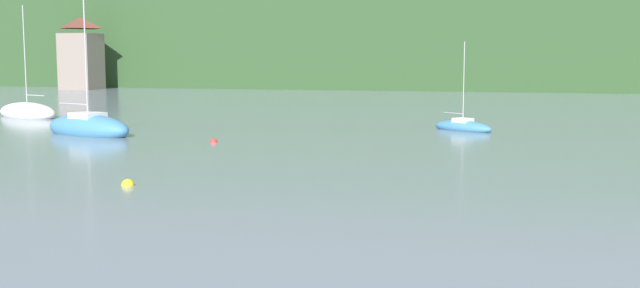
{
  "coord_description": "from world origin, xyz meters",
  "views": [
    {
      "loc": [
        5.05,
        30.27,
        4.43
      ],
      "look_at": [
        0.0,
        49.18,
        2.13
      ],
      "focal_mm": 41.99,
      "sensor_mm": 36.0,
      "label": 1
    }
  ],
  "objects_px": {
    "shore_building_west": "(81,54)",
    "sailboat_far_3": "(27,112)",
    "sailboat_far_2": "(463,127)",
    "mooring_buoy_near": "(214,142)",
    "sailboat_far_7": "(88,128)",
    "mooring_buoy_far": "(128,186)"
  },
  "relations": [
    {
      "from": "sailboat_far_2",
      "to": "sailboat_far_7",
      "type": "bearing_deg",
      "value": -124.11
    },
    {
      "from": "shore_building_west",
      "to": "sailboat_far_3",
      "type": "height_order",
      "value": "shore_building_west"
    },
    {
      "from": "sailboat_far_3",
      "to": "shore_building_west",
      "type": "bearing_deg",
      "value": -42.13
    },
    {
      "from": "shore_building_west",
      "to": "sailboat_far_7",
      "type": "height_order",
      "value": "shore_building_west"
    },
    {
      "from": "sailboat_far_2",
      "to": "sailboat_far_7",
      "type": "distance_m",
      "value": 21.93
    },
    {
      "from": "shore_building_west",
      "to": "sailboat_far_3",
      "type": "distance_m",
      "value": 47.97
    },
    {
      "from": "sailboat_far_2",
      "to": "sailboat_far_3",
      "type": "bearing_deg",
      "value": -148.95
    },
    {
      "from": "sailboat_far_3",
      "to": "mooring_buoy_far",
      "type": "relative_size",
      "value": 18.66
    },
    {
      "from": "sailboat_far_3",
      "to": "sailboat_far_7",
      "type": "xyz_separation_m",
      "value": [
        11.22,
        -9.85,
        0.06
      ]
    },
    {
      "from": "sailboat_far_7",
      "to": "sailboat_far_2",
      "type": "bearing_deg",
      "value": 40.84
    },
    {
      "from": "sailboat_far_2",
      "to": "sailboat_far_3",
      "type": "xyz_separation_m",
      "value": [
        -31.6,
        1.76,
        0.13
      ]
    },
    {
      "from": "mooring_buoy_far",
      "to": "shore_building_west",
      "type": "bearing_deg",
      "value": 123.59
    },
    {
      "from": "shore_building_west",
      "to": "mooring_buoy_far",
      "type": "relative_size",
      "value": 21.19
    },
    {
      "from": "sailboat_far_3",
      "to": "sailboat_far_7",
      "type": "bearing_deg",
      "value": 158.67
    },
    {
      "from": "mooring_buoy_far",
      "to": "sailboat_far_7",
      "type": "bearing_deg",
      "value": 126.23
    },
    {
      "from": "mooring_buoy_near",
      "to": "sailboat_far_3",
      "type": "bearing_deg",
      "value": 149.73
    },
    {
      "from": "mooring_buoy_near",
      "to": "mooring_buoy_far",
      "type": "relative_size",
      "value": 0.89
    },
    {
      "from": "sailboat_far_2",
      "to": "sailboat_far_3",
      "type": "distance_m",
      "value": 31.65
    },
    {
      "from": "shore_building_west",
      "to": "mooring_buoy_near",
      "type": "distance_m",
      "value": 68.23
    },
    {
      "from": "mooring_buoy_near",
      "to": "sailboat_far_7",
      "type": "bearing_deg",
      "value": 169.39
    },
    {
      "from": "sailboat_far_7",
      "to": "mooring_buoy_far",
      "type": "relative_size",
      "value": 19.21
    },
    {
      "from": "shore_building_west",
      "to": "mooring_buoy_far",
      "type": "xyz_separation_m",
      "value": [
        44.24,
        -66.62,
        -4.69
      ]
    }
  ]
}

